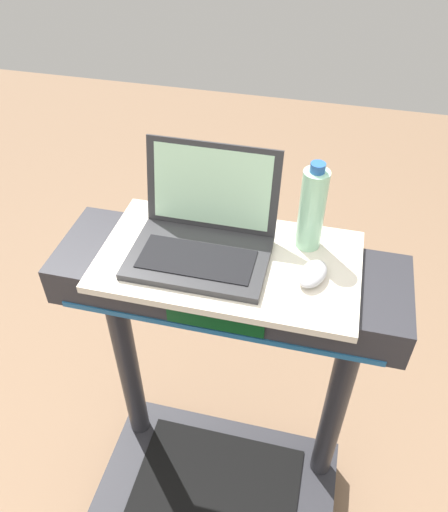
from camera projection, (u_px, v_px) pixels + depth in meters
The scene contains 4 objects.
desk_board at pixel (229, 261), 1.27m from camera, with size 0.65×0.36×0.02m, color beige.
laptop at pixel (203, 234), 1.25m from camera, with size 0.34×0.28×0.24m.
computer_mouse at pixel (313, 274), 1.20m from camera, with size 0.06×0.10×0.03m, color #B2B2B7.
water_bottle at pixel (312, 209), 1.23m from camera, with size 0.06×0.06×0.24m.
Camera 1 is at (0.21, -0.21, 1.92)m, focal length 35.75 mm.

